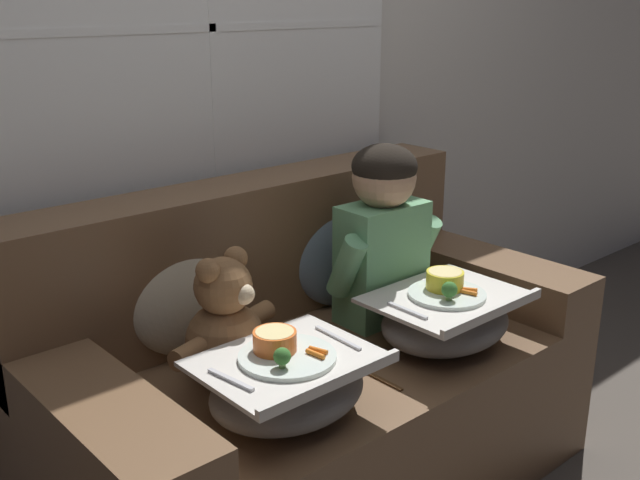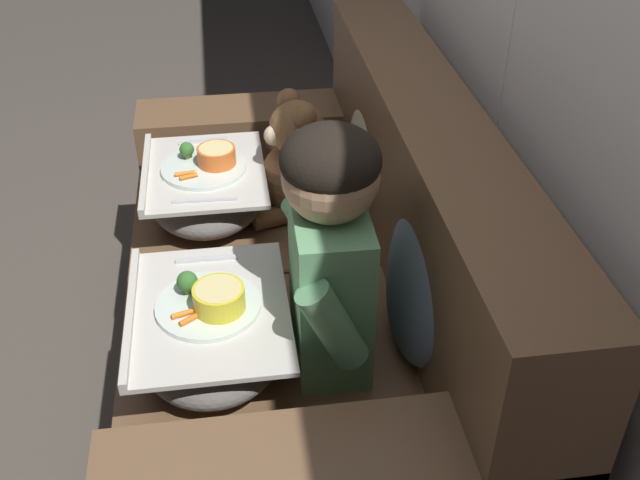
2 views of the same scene
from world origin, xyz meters
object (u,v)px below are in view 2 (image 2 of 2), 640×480
(teddy_bear, at_px, (296,164))
(lap_tray_teddy, at_px, (206,191))
(couch, at_px, (320,310))
(lap_tray_child, at_px, (211,332))
(child_figure, at_px, (329,239))
(throw_pillow_behind_child, at_px, (425,274))
(throw_pillow_behind_teddy, at_px, (372,146))

(teddy_bear, relative_size, lap_tray_teddy, 0.91)
(couch, bearing_deg, lap_tray_child, -43.61)
(child_figure, distance_m, lap_tray_child, 0.35)
(throw_pillow_behind_child, distance_m, child_figure, 0.24)
(couch, xyz_separation_m, teddy_bear, (-0.30, -0.03, 0.29))
(child_figure, bearing_deg, couch, 175.70)
(couch, height_order, child_figure, child_figure)
(couch, bearing_deg, child_figure, -4.30)
(teddy_bear, bearing_deg, throw_pillow_behind_teddy, 90.37)
(lap_tray_child, bearing_deg, teddy_bear, 156.55)
(lap_tray_teddy, bearing_deg, throw_pillow_behind_teddy, 89.95)
(throw_pillow_behind_child, height_order, child_figure, child_figure)
(lap_tray_child, distance_m, lap_tray_teddy, 0.60)
(throw_pillow_behind_teddy, distance_m, lap_tray_teddy, 0.49)
(teddy_bear, distance_m, lap_tray_teddy, 0.27)
(throw_pillow_behind_child, bearing_deg, teddy_bear, -159.95)
(couch, distance_m, teddy_bear, 0.42)
(throw_pillow_behind_teddy, bearing_deg, couch, -32.65)
(throw_pillow_behind_teddy, distance_m, lap_tray_child, 0.77)
(lap_tray_child, relative_size, lap_tray_teddy, 1.04)
(lap_tray_child, bearing_deg, lap_tray_teddy, 179.97)
(throw_pillow_behind_child, height_order, lap_tray_teddy, throw_pillow_behind_child)
(teddy_bear, xyz_separation_m, lap_tray_teddy, (-0.00, -0.26, -0.07))
(throw_pillow_behind_teddy, xyz_separation_m, lap_tray_teddy, (-0.00, -0.48, -0.11))
(child_figure, relative_size, teddy_bear, 1.47)
(teddy_bear, height_order, lap_tray_child, teddy_bear)
(child_figure, height_order, lap_tray_child, child_figure)
(lap_tray_teddy, bearing_deg, throw_pillow_behind_child, 38.52)
(couch, xyz_separation_m, lap_tray_child, (0.30, -0.28, 0.22))
(lap_tray_child, xyz_separation_m, lap_tray_teddy, (-0.60, 0.00, -0.00))
(throw_pillow_behind_teddy, distance_m, teddy_bear, 0.22)
(lap_tray_teddy, bearing_deg, couch, 43.57)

